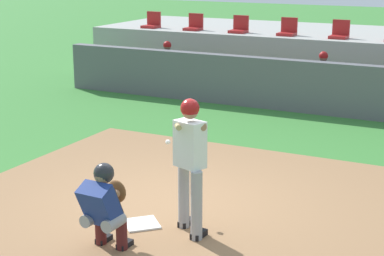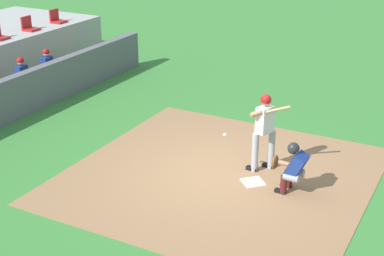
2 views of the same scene
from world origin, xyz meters
name	(u,v)px [view 1 (image 1 of 2)]	position (x,y,z in m)	size (l,w,h in m)	color
ground_plane	(170,205)	(0.00, 0.00, 0.00)	(80.00, 80.00, 0.00)	#387A33
dirt_infield	(170,205)	(0.00, 0.00, 0.01)	(6.40, 6.40, 0.01)	#936B47
home_plate	(142,224)	(0.00, -0.80, 0.02)	(0.44, 0.44, 0.02)	white
batter_at_plate	(189,158)	(0.69, -0.73, 1.04)	(0.59, 0.86, 1.80)	#99999E
catcher_crouched	(105,204)	(0.00, -1.63, 0.61)	(0.49, 1.91, 1.13)	gray
dugout_wall	(306,87)	(0.00, 6.50, 0.60)	(13.00, 0.30, 1.20)	#59595E
dugout_bench	(317,94)	(0.00, 7.50, 0.23)	(11.80, 0.44, 0.45)	olive
dugout_player_0	(165,65)	(-4.19, 7.34, 0.67)	(0.49, 0.70, 1.30)	#939399
dugout_player_1	(321,78)	(0.12, 7.34, 0.67)	(0.49, 0.70, 1.30)	#939399
stands_platform	(351,57)	(0.00, 10.90, 0.70)	(15.00, 4.40, 1.40)	#9E9E99
stadium_seat_0	(152,23)	(-5.78, 9.38, 1.53)	(0.46, 0.46, 0.48)	#A51E1E
stadium_seat_1	(194,25)	(-4.33, 9.38, 1.53)	(0.46, 0.46, 0.48)	#A51E1E
stadium_seat_2	(239,28)	(-2.89, 9.38, 1.53)	(0.46, 0.46, 0.48)	#A51E1E
stadium_seat_3	(288,30)	(-1.44, 9.38, 1.53)	(0.46, 0.46, 0.48)	#A51E1E
stadium_seat_4	(340,33)	(0.00, 9.38, 1.53)	(0.46, 0.46, 0.48)	#A51E1E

